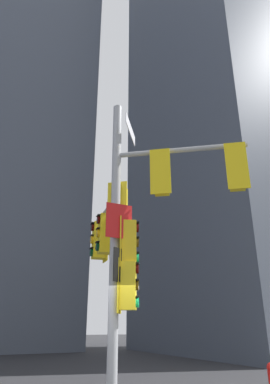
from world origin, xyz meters
TOP-DOWN VIEW (x-y plane):
  - building_tower_right at (16.24, 11.68)m, footprint 14.14×14.14m
  - signal_pole_assembly at (0.45, 0.00)m, footprint 2.87×3.92m

SIDE VIEW (x-z plane):
  - signal_pole_assembly at x=0.45m, z-range 0.37..7.47m
  - building_tower_right at x=16.24m, z-range 0.00..46.07m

